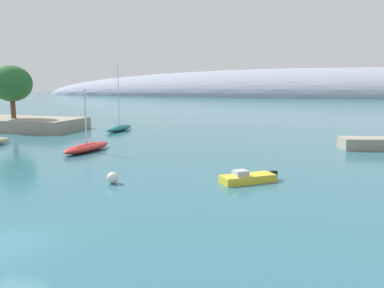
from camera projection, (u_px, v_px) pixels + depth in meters
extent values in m
plane|color=#2D6675|center=(9.00, 244.00, 18.34)|extent=(600.00, 600.00, 0.00)
cube|color=gray|center=(25.00, 124.00, 64.36)|extent=(18.47, 10.14, 1.86)
cylinder|color=brown|center=(13.00, 109.00, 63.83)|extent=(0.77, 0.77, 2.90)
ellipsoid|color=#28602D|center=(11.00, 83.00, 63.19)|extent=(6.45, 6.45, 5.81)
ellipsoid|color=#8E99AD|center=(332.00, 96.00, 234.27)|extent=(385.68, 83.16, 33.69)
ellipsoid|color=red|center=(87.00, 148.00, 43.48)|extent=(2.97, 7.70, 0.86)
cylinder|color=silver|center=(85.00, 116.00, 42.96)|extent=(0.18, 0.18, 6.05)
cube|color=silver|center=(85.00, 141.00, 43.05)|extent=(0.43, 3.38, 0.10)
ellipsoid|color=#1E6B70|center=(119.00, 128.00, 62.35)|extent=(1.84, 7.86, 0.88)
cylinder|color=silver|center=(118.00, 95.00, 61.54)|extent=(0.14, 0.14, 9.74)
cube|color=silver|center=(120.00, 123.00, 62.56)|extent=(0.16, 3.53, 0.10)
cube|color=yellow|center=(248.00, 178.00, 29.84)|extent=(4.27, 3.83, 0.57)
cube|color=black|center=(274.00, 174.00, 30.69)|extent=(0.57, 0.55, 0.51)
cube|color=#B2B7C1|center=(240.00, 173.00, 29.54)|extent=(1.37, 1.36, 0.40)
sphere|color=silver|center=(113.00, 178.00, 29.45)|extent=(0.87, 0.87, 0.87)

